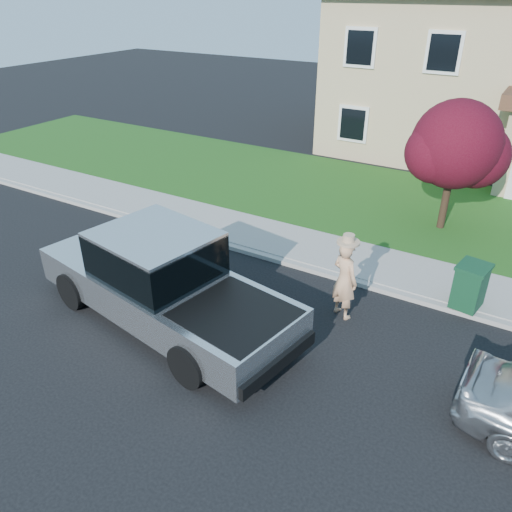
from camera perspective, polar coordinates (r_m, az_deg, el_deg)
The scene contains 9 objects.
ground at distance 11.56m, azimuth -1.97°, elevation -7.44°, with size 80.00×80.00×0.00m, color black.
curb at distance 13.31m, azimuth 8.44°, elevation -2.13°, with size 40.00×0.20×0.12m, color gray.
sidewalk at distance 14.20m, azimuth 10.20°, elevation -0.11°, with size 40.00×2.00×0.15m, color gray.
lawn at distance 18.13m, azimuth 15.51°, elevation 5.72°, with size 40.00×7.00×0.10m, color #1C4112.
house at distance 24.75m, azimuth 22.86°, elevation 18.15°, with size 14.00×11.30×6.85m.
pickup_truck at distance 11.22m, azimuth -10.64°, elevation -2.95°, with size 6.94×3.35×2.19m.
woman at distance 11.40m, azimuth 10.11°, elevation -2.54°, with size 0.82×0.70×2.08m.
ornamental_tree at distance 15.87m, azimuth 21.98°, elevation 11.29°, with size 2.86×2.58×3.92m.
trash_bin at distance 12.53m, azimuth 23.26°, elevation -3.12°, with size 0.78×0.86×1.08m.
Camera 1 is at (5.12, -7.80, 6.81)m, focal length 35.00 mm.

